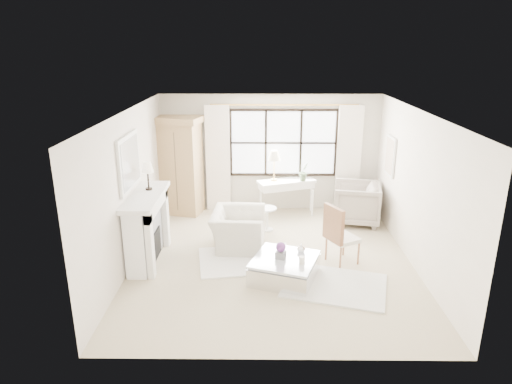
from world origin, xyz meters
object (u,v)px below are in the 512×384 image
club_armchair (238,229)px  armoire (178,165)px  coffee_table (284,269)px  console_table (286,197)px

club_armchair → armoire: bearing=41.2°
club_armchair → coffee_table: (0.84, -1.26, -0.18)m
club_armchair → coffee_table: size_ratio=0.88×
console_table → coffee_table: 3.11m
console_table → coffee_table: console_table is taller
armoire → console_table: 2.58m
armoire → console_table: (2.47, -0.06, -0.74)m
console_table → coffee_table: bearing=-113.4°
coffee_table → armoire: bearing=145.0°
console_table → coffee_table: (-0.19, -3.10, -0.22)m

